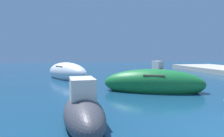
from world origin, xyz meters
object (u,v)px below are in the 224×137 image
object	(u,v)px
moored_boat_0	(83,112)
moored_boat_3	(153,83)
moored_boat_5	(159,71)
moored_boat_1	(67,73)

from	to	relation	value
moored_boat_0	moored_boat_3	distance (m)	6.24
moored_boat_0	moored_boat_5	world-z (taller)	moored_boat_0
moored_boat_0	moored_boat_1	bearing A→B (deg)	-179.95
moored_boat_3	moored_boat_5	xyz separation A→B (m)	(3.91, 7.61, -0.09)
moored_boat_1	moored_boat_5	xyz separation A→B (m)	(8.74, 0.62, -0.12)
moored_boat_3	moored_boat_5	size ratio (longest dim) A/B	1.82
moored_boat_0	moored_boat_1	world-z (taller)	moored_boat_0
moored_boat_3	moored_boat_5	distance (m)	8.56
moored_boat_3	moored_boat_5	bearing A→B (deg)	-94.28
moored_boat_0	moored_boat_3	world-z (taller)	moored_boat_0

